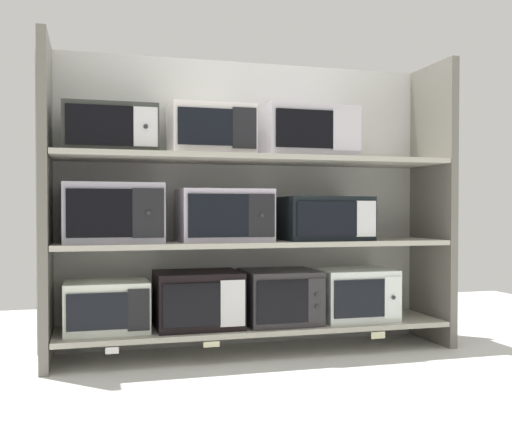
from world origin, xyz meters
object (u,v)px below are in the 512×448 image
Objects in this scene: microwave_4 at (113,213)px; microwave_9 at (306,134)px; microwave_5 at (224,215)px; microwave_6 at (323,218)px; microwave_7 at (110,130)px; microwave_8 at (210,131)px; microwave_3 at (354,294)px; microwave_1 at (198,299)px; microwave_0 at (107,307)px; microwave_2 at (280,297)px.

microwave_9 is (1.14, 0.00, 0.48)m from microwave_4.
microwave_6 is at bearing 0.01° from microwave_5.
microwave_8 is at bearing 0.04° from microwave_7.
microwave_1 is at bearing -180.00° from microwave_3.
microwave_4 is 0.63m from microwave_5.
microwave_0 is at bearing 180.00° from microwave_3.
microwave_8 is (-0.91, 0.00, 0.98)m from microwave_3.
microwave_4 reaches higher than microwave_3.
microwave_6 is 0.87m from microwave_8.
microwave_1 is 0.69m from microwave_4.
microwave_3 is 1.34m from microwave_8.
microwave_9 is at bearing 0.08° from microwave_2.
microwave_0 is 1.38m from microwave_6.
microwave_2 is (1.01, -0.00, 0.02)m from microwave_0.
microwave_8 is at bearing 0.06° from microwave_1.
microwave_8 is at bearing 180.00° from microwave_3.
microwave_9 is at bearing 0.02° from microwave_7.
microwave_6 is at bearing -0.01° from microwave_0.
microwave_0 is 0.83× the size of microwave_9.
microwave_8 is at bearing 179.98° from microwave_6.
microwave_5 is (0.16, -0.00, 0.49)m from microwave_1.
microwave_7 reaches higher than microwave_2.
microwave_5 reaches higher than microwave_0.
microwave_9 reaches higher than microwave_4.
microwave_5 is at bearing -0.03° from microwave_0.
microwave_7 is at bearing -179.96° from microwave_1.
microwave_4 reaches higher than microwave_6.
microwave_5 reaches higher than microwave_3.
microwave_4 is 0.97× the size of microwave_9.
microwave_2 is 0.81× the size of microwave_4.
microwave_4 is at bearing 179.99° from microwave_5.
microwave_8 reaches higher than microwave_5.
microwave_6 is 0.53m from microwave_9.
microwave_6 is 0.94× the size of microwave_9.
microwave_5 reaches higher than microwave_2.
microwave_4 is at bearing 180.00° from microwave_2.
microwave_6 reaches higher than microwave_2.
microwave_8 is at bearing 179.75° from microwave_5.
microwave_0 is at bearing 180.00° from microwave_9.
microwave_7 is 0.57m from microwave_8.
microwave_5 is (0.63, -0.00, -0.01)m from microwave_4.
microwave_9 is at bearing -0.01° from microwave_8.
microwave_3 reaches higher than microwave_0.
microwave_2 is 1.07m from microwave_8.
microwave_7 is at bearing -180.00° from microwave_5.
microwave_0 is 0.84m from microwave_5.
microwave_2 is at bearing -179.99° from microwave_6.
microwave_2 is 0.49m from microwave_3.
microwave_3 is (0.99, 0.00, -0.01)m from microwave_1.
microwave_9 is at bearing 0.00° from microwave_1.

